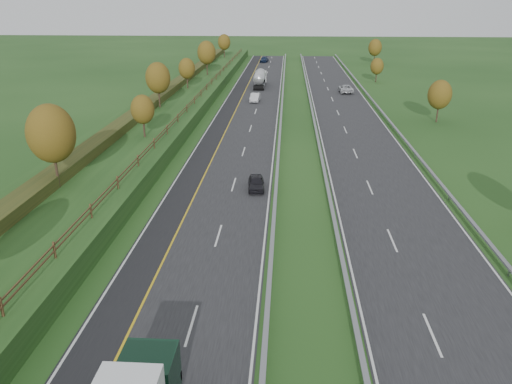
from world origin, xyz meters
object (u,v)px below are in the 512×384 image
car_small_far (264,60)px  car_silver_mid (255,97)px  road_tanker (260,78)px  car_dark_near (256,183)px  car_oncoming (346,89)px

car_small_far → car_silver_mid: bearing=-81.0°
road_tanker → car_dark_near: road_tanker is taller
road_tanker → car_silver_mid: (0.05, -17.21, -1.07)m
road_tanker → car_oncoming: 19.21m
car_small_far → car_oncoming: size_ratio=0.90×
car_small_far → road_tanker: bearing=-80.6°
car_silver_mid → car_oncoming: bearing=33.7°
car_silver_mid → car_dark_near: bearing=-83.1°
car_oncoming → car_dark_near: bearing=74.4°
car_dark_near → car_silver_mid: 46.21m
road_tanker → car_dark_near: 63.41m
car_silver_mid → car_small_far: car_silver_mid is taller
car_dark_near → car_oncoming: size_ratio=0.69×
car_dark_near → car_silver_mid: car_silver_mid is taller
car_silver_mid → car_small_far: (-1.25, 62.13, -0.01)m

